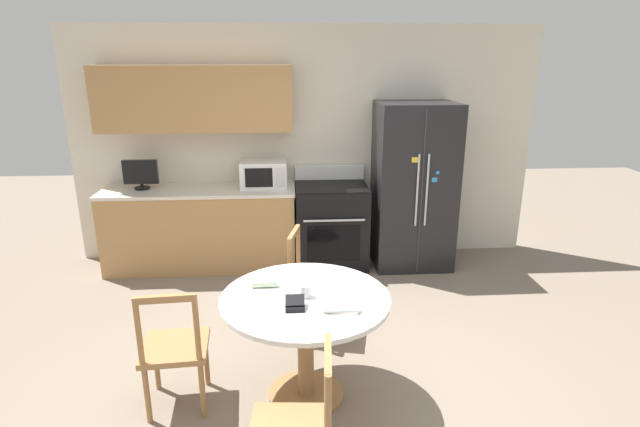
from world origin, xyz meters
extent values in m
plane|color=gray|center=(0.00, 0.00, 0.00)|extent=(14.00, 14.00, 0.00)
cube|color=silver|center=(0.00, 2.65, 1.30)|extent=(5.20, 0.10, 2.60)
cube|color=#AD7F4C|center=(-1.17, 2.43, 1.84)|extent=(2.05, 0.34, 0.68)
cube|color=#AD7F4C|center=(-1.17, 2.29, 0.43)|extent=(2.05, 0.62, 0.86)
cube|color=beige|center=(-1.17, 2.29, 0.88)|extent=(2.08, 0.64, 0.03)
cube|color=black|center=(1.17, 2.23, 0.90)|extent=(0.84, 0.69, 1.81)
cube|color=#333333|center=(1.17, 1.89, 0.90)|extent=(0.01, 0.01, 1.73)
cylinder|color=silver|center=(1.12, 1.87, 0.95)|extent=(0.02, 0.02, 0.76)
cylinder|color=silver|center=(1.22, 1.87, 0.95)|extent=(0.02, 0.02, 0.76)
cube|color=#338CD8|center=(1.32, 1.88, 1.13)|extent=(0.04, 0.02, 0.03)
cube|color=yellow|center=(1.08, 1.88, 1.27)|extent=(0.07, 0.01, 0.05)
cube|color=#338CD8|center=(1.29, 1.88, 1.06)|extent=(0.06, 0.02, 0.05)
cube|color=black|center=(0.26, 2.26, 0.45)|extent=(0.78, 0.64, 0.90)
cube|color=black|center=(0.26, 1.94, 0.36)|extent=(0.56, 0.01, 0.40)
cylinder|color=silver|center=(0.26, 1.91, 0.63)|extent=(0.64, 0.02, 0.02)
cube|color=black|center=(0.26, 2.26, 0.91)|extent=(0.78, 0.64, 0.02)
cube|color=white|center=(0.26, 2.55, 1.00)|extent=(0.78, 0.06, 0.16)
cube|color=white|center=(-0.47, 2.32, 1.04)|extent=(0.50, 0.35, 0.29)
cube|color=black|center=(-0.51, 2.14, 1.04)|extent=(0.29, 0.01, 0.20)
cube|color=silver|center=(-0.29, 2.14, 1.04)|extent=(0.10, 0.01, 0.21)
cylinder|color=black|center=(-1.78, 2.31, 0.91)|extent=(0.16, 0.16, 0.02)
cylinder|color=black|center=(-1.78, 2.31, 0.94)|extent=(0.03, 0.03, 0.04)
cube|color=black|center=(-1.78, 2.31, 1.09)|extent=(0.36, 0.05, 0.26)
cylinder|color=white|center=(-0.11, -0.06, 0.75)|extent=(1.12, 1.12, 0.03)
cylinder|color=#9E7042|center=(-0.11, -0.06, 0.38)|extent=(0.11, 0.11, 0.71)
cylinder|color=#9E7042|center=(-0.11, -0.06, 0.01)|extent=(0.52, 0.52, 0.03)
cube|color=#9E7042|center=(-0.97, -0.07, 0.43)|extent=(0.45, 0.45, 0.04)
cylinder|color=#9E7042|center=(-1.15, 0.09, 0.21)|extent=(0.04, 0.04, 0.41)
cylinder|color=#9E7042|center=(-0.81, 0.11, 0.21)|extent=(0.04, 0.04, 0.41)
cylinder|color=#9E7042|center=(-1.13, -0.26, 0.21)|extent=(0.04, 0.04, 0.41)
cylinder|color=#9E7042|center=(-0.78, -0.23, 0.21)|extent=(0.04, 0.04, 0.41)
cylinder|color=#9E7042|center=(-1.13, -0.27, 0.68)|extent=(0.04, 0.04, 0.45)
cylinder|color=#9E7042|center=(-0.78, -0.25, 0.68)|extent=(0.04, 0.04, 0.45)
cube|color=#9E7042|center=(-0.96, -0.26, 0.88)|extent=(0.35, 0.06, 0.04)
cube|color=#9E7042|center=(0.02, 0.80, 0.43)|extent=(0.50, 0.50, 0.04)
cylinder|color=#9E7042|center=(0.22, 0.93, 0.21)|extent=(0.04, 0.04, 0.41)
cylinder|color=#9E7042|center=(0.15, 0.59, 0.21)|extent=(0.04, 0.04, 0.41)
cylinder|color=#9E7042|center=(-0.11, 1.00, 0.21)|extent=(0.04, 0.04, 0.41)
cylinder|color=#9E7042|center=(-0.19, 0.67, 0.21)|extent=(0.04, 0.04, 0.41)
cylinder|color=#9E7042|center=(-0.13, 1.01, 0.68)|extent=(0.04, 0.04, 0.45)
cylinder|color=#9E7042|center=(-0.20, 0.67, 0.68)|extent=(0.04, 0.04, 0.45)
cube|color=#9E7042|center=(-0.17, 0.84, 0.88)|extent=(0.11, 0.34, 0.04)
cylinder|color=#9E7042|center=(-0.04, -1.10, 0.68)|extent=(0.04, 0.04, 0.45)
cylinder|color=#9E7042|center=(-0.02, -0.75, 0.68)|extent=(0.04, 0.04, 0.45)
cube|color=#9E7042|center=(-0.03, -0.92, 0.88)|extent=(0.06, 0.35, 0.04)
cylinder|color=silver|center=(-0.11, -0.06, 0.81)|extent=(0.08, 0.08, 0.08)
cylinder|color=#8C4C99|center=(-0.11, -0.06, 0.79)|extent=(0.07, 0.07, 0.05)
cylinder|color=beige|center=(-0.38, 0.10, 0.79)|extent=(0.17, 0.06, 0.05)
cube|color=black|center=(-0.18, -0.22, 0.78)|extent=(0.12, 0.10, 0.03)
cube|color=black|center=(-0.18, -0.20, 0.80)|extent=(0.12, 0.10, 0.06)
cube|color=white|center=(0.12, -0.16, 0.77)|extent=(0.27, 0.34, 0.01)
cube|color=beige|center=(0.12, -0.16, 0.78)|extent=(0.25, 0.32, 0.01)
cube|color=silver|center=(0.12, -0.16, 0.78)|extent=(0.23, 0.31, 0.01)
camera|label=1|loc=(-0.20, -3.00, 2.26)|focal=28.00mm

